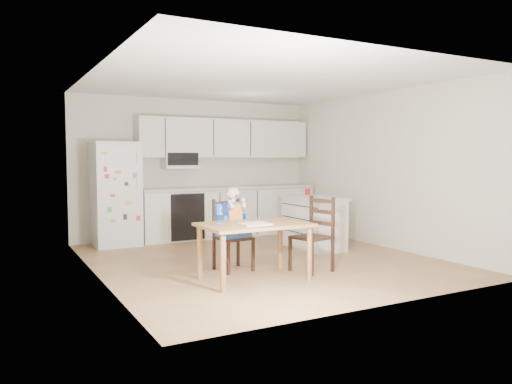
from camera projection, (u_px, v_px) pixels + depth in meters
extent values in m
cube|color=brown|center=(261.00, 260.00, 7.08)|extent=(4.50, 5.00, 0.01)
cube|color=beige|center=(196.00, 168.00, 9.19)|extent=(4.50, 0.02, 2.50)
cube|color=beige|center=(96.00, 174.00, 5.93)|extent=(0.02, 5.00, 2.50)
cube|color=beige|center=(383.00, 170.00, 8.06)|extent=(0.02, 5.00, 2.50)
cube|color=white|center=(262.00, 82.00, 6.91)|extent=(4.50, 5.00, 0.01)
cube|color=silver|center=(116.00, 194.00, 8.18)|extent=(0.72, 0.70, 1.70)
cube|color=silver|center=(229.00, 212.00, 9.24)|extent=(3.34, 0.60, 0.86)
cube|color=beige|center=(229.00, 188.00, 9.20)|extent=(3.37, 0.62, 0.05)
cube|color=black|center=(188.00, 217.00, 8.53)|extent=(0.60, 0.02, 0.80)
cube|color=silver|center=(226.00, 138.00, 9.26)|extent=(3.34, 0.34, 0.70)
cube|color=silver|center=(179.00, 159.00, 8.82)|extent=(0.60, 0.38, 0.33)
cube|color=silver|center=(313.00, 224.00, 7.92)|extent=(0.54, 1.07, 0.79)
cube|color=beige|center=(314.00, 198.00, 7.90)|extent=(0.59, 1.13, 0.04)
cylinder|color=#B71512|center=(308.00, 192.00, 8.26)|extent=(0.08, 0.08, 0.10)
cube|color=brown|center=(254.00, 225.00, 5.87)|extent=(1.26, 0.81, 0.04)
cylinder|color=brown|center=(223.00, 263.00, 5.34)|extent=(0.06, 0.06, 0.64)
cylinder|color=brown|center=(200.00, 253.00, 5.92)|extent=(0.06, 0.06, 0.64)
cylinder|color=brown|center=(309.00, 254.00, 5.87)|extent=(0.06, 0.06, 0.64)
cylinder|color=brown|center=(280.00, 245.00, 6.45)|extent=(0.06, 0.06, 0.64)
cube|color=#BABABF|center=(255.00, 224.00, 5.77)|extent=(0.34, 0.29, 0.01)
cylinder|color=blue|center=(220.00, 224.00, 5.76)|extent=(0.12, 0.06, 0.02)
cube|color=black|center=(233.00, 238.00, 6.39)|extent=(0.44, 0.44, 0.03)
cube|color=black|center=(228.00, 259.00, 6.15)|extent=(0.04, 0.04, 0.40)
cube|color=black|center=(214.00, 254.00, 6.45)|extent=(0.04, 0.04, 0.40)
cube|color=black|center=(253.00, 255.00, 6.35)|extent=(0.04, 0.04, 0.40)
cube|color=black|center=(238.00, 251.00, 6.66)|extent=(0.04, 0.04, 0.40)
cube|color=black|center=(226.00, 217.00, 6.52)|extent=(0.40, 0.07, 0.48)
cube|color=blue|center=(233.00, 233.00, 6.38)|extent=(0.39, 0.36, 0.10)
cube|color=blue|center=(228.00, 216.00, 6.48)|extent=(0.37, 0.09, 0.33)
cube|color=#5B83C5|center=(234.00, 229.00, 6.36)|extent=(0.31, 0.27, 0.02)
cube|color=#2F4AA2|center=(233.00, 212.00, 6.37)|extent=(0.22, 0.15, 0.25)
cube|color=orange|center=(235.00, 213.00, 6.32)|extent=(0.18, 0.03, 0.19)
sphere|color=beige|center=(233.00, 194.00, 6.35)|extent=(0.18, 0.18, 0.16)
ellipsoid|color=olive|center=(233.00, 192.00, 6.35)|extent=(0.18, 0.17, 0.14)
cube|color=black|center=(311.00, 237.00, 6.33)|extent=(0.49, 0.49, 0.03)
cube|color=black|center=(290.00, 254.00, 6.37)|extent=(0.04, 0.04, 0.42)
cube|color=black|center=(311.00, 251.00, 6.61)|extent=(0.04, 0.04, 0.42)
cube|color=black|center=(312.00, 259.00, 6.08)|extent=(0.04, 0.04, 0.42)
cube|color=black|center=(333.00, 255.00, 6.32)|extent=(0.04, 0.04, 0.42)
cube|color=black|center=(322.00, 216.00, 6.43)|extent=(0.12, 0.42, 0.50)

